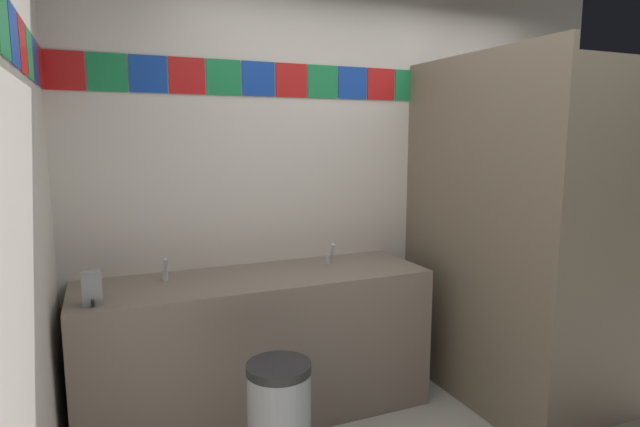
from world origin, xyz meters
name	(u,v)px	position (x,y,z in m)	size (l,w,h in m)	color
wall_back	(363,178)	(0.00, 1.48, 1.35)	(3.78, 0.09, 2.69)	silver
vanity_counter	(258,344)	(-0.85, 1.14, 0.43)	(1.98, 0.60, 0.84)	gray
faucet_left	(165,272)	(-1.35, 1.23, 0.89)	(0.04, 0.10, 0.14)	silver
faucet_right	(330,256)	(-0.36, 1.23, 0.89)	(0.04, 0.10, 0.14)	silver
soap_dispenser	(92,288)	(-1.71, 0.96, 0.92)	(0.09, 0.09, 0.16)	gray
stall_divider	(523,241)	(0.52, 0.53, 1.05)	(0.92, 1.33, 2.10)	#726651
toilet	(513,326)	(0.97, 1.03, 0.30)	(0.39, 0.49, 0.74)	white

